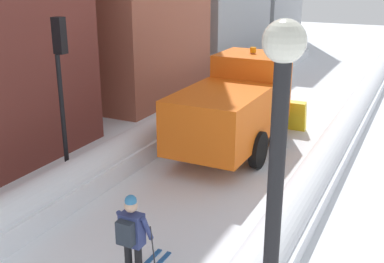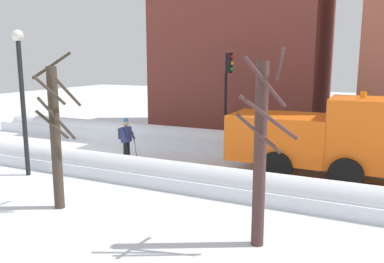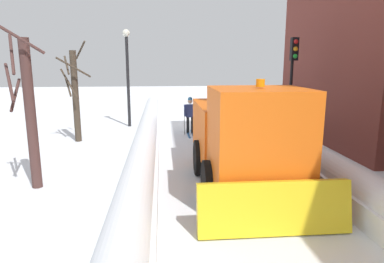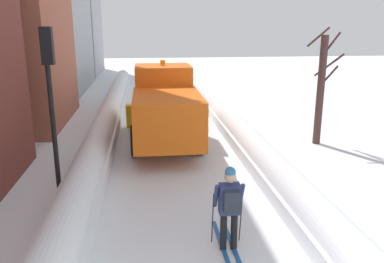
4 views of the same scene
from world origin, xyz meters
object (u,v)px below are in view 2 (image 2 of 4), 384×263
Objects in this scene: street_lamp at (21,85)px; bare_tree_mid at (261,152)px; skier at (126,138)px; traffic_light_pole at (228,82)px; plow_truck at (317,137)px; bare_tree_near at (56,135)px.

street_lamp reaches higher than bare_tree_mid.
bare_tree_mid is at bearing 54.52° from skier.
traffic_light_pole reaches higher than bare_tree_mid.
bare_tree_mid is (4.97, 6.97, 1.18)m from skier.
street_lamp reaches higher than plow_truck.
plow_truck is 1.16× the size of street_lamp.
bare_tree_near is (1.97, 3.39, -1.15)m from street_lamp.
skier is 0.41× the size of bare_tree_mid.
plow_truck is 10.49m from street_lamp.
street_lamp is at bearing -33.90° from skier.
skier is 0.41× the size of bare_tree_near.
traffic_light_pole is 1.01× the size of bare_tree_mid.
street_lamp is 1.17× the size of bare_tree_mid.
skier is at bearing 146.10° from street_lamp.
skier is 0.35× the size of street_lamp.
bare_tree_near is 5.71m from bare_tree_mid.
skier is at bearing -83.15° from plow_truck.
street_lamp reaches higher than bare_tree_near.
plow_truck is at bearing 134.60° from bare_tree_near.
traffic_light_pole is 9.28m from bare_tree_near.
skier is at bearing -166.18° from bare_tree_near.
bare_tree_near is at bearing -10.46° from traffic_light_pole.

